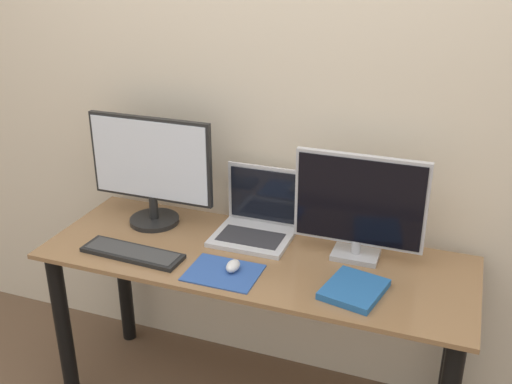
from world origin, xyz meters
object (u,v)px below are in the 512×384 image
at_px(laptop, 257,219).
at_px(keyboard, 132,253).
at_px(monitor_left, 151,168).
at_px(mouse, 233,266).
at_px(monitor_right, 359,205).
at_px(book, 354,289).

xyz_separation_m(laptop, keyboard, (-0.38, -0.32, -0.05)).
xyz_separation_m(monitor_left, keyboard, (0.06, -0.27, -0.23)).
distance_m(laptop, mouse, 0.31).
height_order(monitor_right, laptop, monitor_right).
bearing_deg(monitor_left, keyboard, -78.11).
bearing_deg(keyboard, monitor_right, 19.22).
relative_size(monitor_left, mouse, 7.15).
relative_size(laptop, keyboard, 0.75).
xyz_separation_m(monitor_right, keyboard, (-0.79, -0.27, -0.20)).
bearing_deg(book, mouse, -177.75).
height_order(monitor_left, laptop, monitor_left).
xyz_separation_m(laptop, mouse, (0.02, -0.31, -0.04)).
bearing_deg(mouse, laptop, 94.11).
bearing_deg(laptop, monitor_right, -6.93).
xyz_separation_m(laptop, book, (0.45, -0.29, -0.05)).
xyz_separation_m(monitor_right, laptop, (-0.41, 0.05, -0.15)).
xyz_separation_m(monitor_left, book, (0.89, -0.24, -0.23)).
bearing_deg(monitor_left, laptop, 6.55).
relative_size(monitor_left, monitor_right, 1.11).
bearing_deg(keyboard, book, 2.49).
relative_size(monitor_right, keyboard, 1.19).
relative_size(keyboard, mouse, 5.43).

